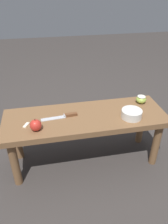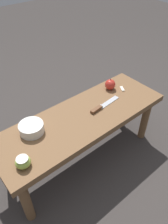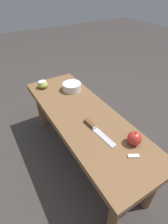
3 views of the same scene
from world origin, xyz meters
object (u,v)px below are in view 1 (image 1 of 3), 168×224
Objects in this scene: bowl at (132,114)px; knife at (65,116)px; apple_cut at (141,99)px; apple_whole at (36,125)px; wooden_bench at (85,123)px.

knife is at bearing 168.10° from bowl.
apple_cut is at bearing 50.37° from bowl.
bowl is at bearing 1.84° from apple_whole.
knife is 0.22m from apple_whole.
wooden_bench is at bearing 16.67° from apple_whole.
apple_cut is at bearing 12.07° from wooden_bench.
knife is 3.27× the size of apple_cut.
apple_cut is (0.58, 0.08, 0.02)m from knife.
apple_whole is at bearing -163.33° from wooden_bench.
apple_whole is 0.63m from bowl.
apple_cut is 0.22m from bowl.
wooden_bench is at bearing 165.19° from bowl.
apple_whole is at bearing -178.16° from bowl.
knife is at bearing 174.56° from wooden_bench.
wooden_bench is 0.46m from apple_cut.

